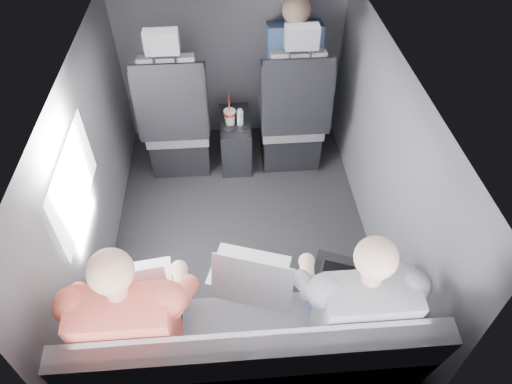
{
  "coord_description": "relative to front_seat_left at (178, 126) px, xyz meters",
  "views": [
    {
      "loc": [
        -0.06,
        -2.1,
        2.55
      ],
      "look_at": [
        0.1,
        -0.05,
        0.51
      ],
      "focal_mm": 32.0,
      "sensor_mm": 36.0,
      "label": 1
    }
  ],
  "objects": [
    {
      "name": "water_bottle",
      "position": [
        0.49,
        -0.03,
        0.07
      ],
      "size": [
        0.05,
        0.05,
        0.15
      ],
      "color": "#9BBBD2",
      "rests_on": "center_console"
    },
    {
      "name": "panel_back",
      "position": [
        0.45,
        -2.14,
        0.27
      ],
      "size": [
        1.8,
        0.02,
        1.35
      ],
      "primitive_type": "cube",
      "color": "#56565B",
      "rests_on": "floor"
    },
    {
      "name": "panel_left",
      "position": [
        -0.45,
        -0.84,
        0.27
      ],
      "size": [
        0.02,
        2.6,
        1.35
      ],
      "primitive_type": "cube",
      "color": "#56565B",
      "rests_on": "floor"
    },
    {
      "name": "front_seat_left",
      "position": [
        0.0,
        0.0,
        0.0
      ],
      "size": [
        0.52,
        0.58,
        1.26
      ],
      "color": "black",
      "rests_on": "floor"
    },
    {
      "name": "side_window",
      "position": [
        -0.43,
        -1.14,
        0.5
      ],
      "size": [
        0.02,
        0.75,
        0.42
      ],
      "primitive_type": "cube",
      "color": "white",
      "rests_on": "panel_left"
    },
    {
      "name": "panel_front",
      "position": [
        0.45,
        0.46,
        0.27
      ],
      "size": [
        1.8,
        0.02,
        1.35
      ],
      "primitive_type": "cube",
      "color": "#56565B",
      "rests_on": "floor"
    },
    {
      "name": "ceiling",
      "position": [
        0.45,
        -0.84,
        0.95
      ],
      "size": [
        2.6,
        2.6,
        0.0
      ],
      "primitive_type": "plane",
      "rotation": [
        3.14,
        0.0,
        0.0
      ],
      "color": "#B2B2AD",
      "rests_on": "panel_back"
    },
    {
      "name": "front_seat_right",
      "position": [
        0.9,
        0.0,
        0.0
      ],
      "size": [
        0.52,
        0.58,
        1.26
      ],
      "color": "black",
      "rests_on": "floor"
    },
    {
      "name": "rear_bench",
      "position": [
        0.45,
        -1.9,
        -0.09
      ],
      "size": [
        1.6,
        0.57,
        0.92
      ],
      "color": "slate",
      "rests_on": "floor"
    },
    {
      "name": "center_console",
      "position": [
        0.45,
        0.04,
        -0.2
      ],
      "size": [
        0.24,
        0.48,
        0.41
      ],
      "color": "black",
      "rests_on": "floor"
    },
    {
      "name": "panel_right",
      "position": [
        1.35,
        -0.84,
        0.27
      ],
      "size": [
        0.02,
        2.6,
        1.35
      ],
      "primitive_type": "cube",
      "color": "#56565B",
      "rests_on": "floor"
    },
    {
      "name": "laptop_silver",
      "position": [
        0.46,
        -1.61,
        0.24
      ],
      "size": [
        0.46,
        0.46,
        0.28
      ],
      "color": "silver",
      "rests_on": "rear_bench"
    },
    {
      "name": "soda_cup",
      "position": [
        0.41,
        -0.01,
        0.07
      ],
      "size": [
        0.09,
        0.09,
        0.28
      ],
      "color": "white",
      "rests_on": "center_console"
    },
    {
      "name": "floor",
      "position": [
        0.45,
        -0.84,
        -0.4
      ],
      "size": [
        2.6,
        2.6,
        0.0
      ],
      "primitive_type": "plane",
      "color": "black",
      "rests_on": "ground"
    },
    {
      "name": "passenger_front_right",
      "position": [
        0.93,
        0.26,
        0.36
      ],
      "size": [
        0.41,
        0.41,
        0.86
      ],
      "color": "navy",
      "rests_on": "front_seat_right"
    },
    {
      "name": "laptop_black",
      "position": [
        0.96,
        -1.68,
        0.23
      ],
      "size": [
        0.41,
        0.42,
        0.25
      ],
      "color": "black",
      "rests_on": "passenger_rear_right"
    },
    {
      "name": "passenger_rear_left",
      "position": [
        -0.07,
        -1.81,
        0.23
      ],
      "size": [
        0.51,
        0.63,
        1.23
      ],
      "color": "#36363B",
      "rests_on": "rear_bench"
    },
    {
      "name": "laptop_white",
      "position": [
        -0.09,
        -1.61,
        0.23
      ],
      "size": [
        0.32,
        0.31,
        0.22
      ],
      "color": "white",
      "rests_on": "passenger_rear_left"
    },
    {
      "name": "seatbelt",
      "position": [
        0.9,
        -0.17,
        0.4
      ],
      "size": [
        0.35,
        0.11,
        0.59
      ],
      "primitive_type": "cube",
      "rotation": [
        -0.14,
        0.49,
        0.0
      ],
      "color": "black",
      "rests_on": "front_seat_right"
    },
    {
      "name": "passenger_rear_right",
      "position": [
        0.94,
        -1.81,
        0.22
      ],
      "size": [
        0.5,
        0.62,
        1.21
      ],
      "color": "navy",
      "rests_on": "rear_bench"
    }
  ]
}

